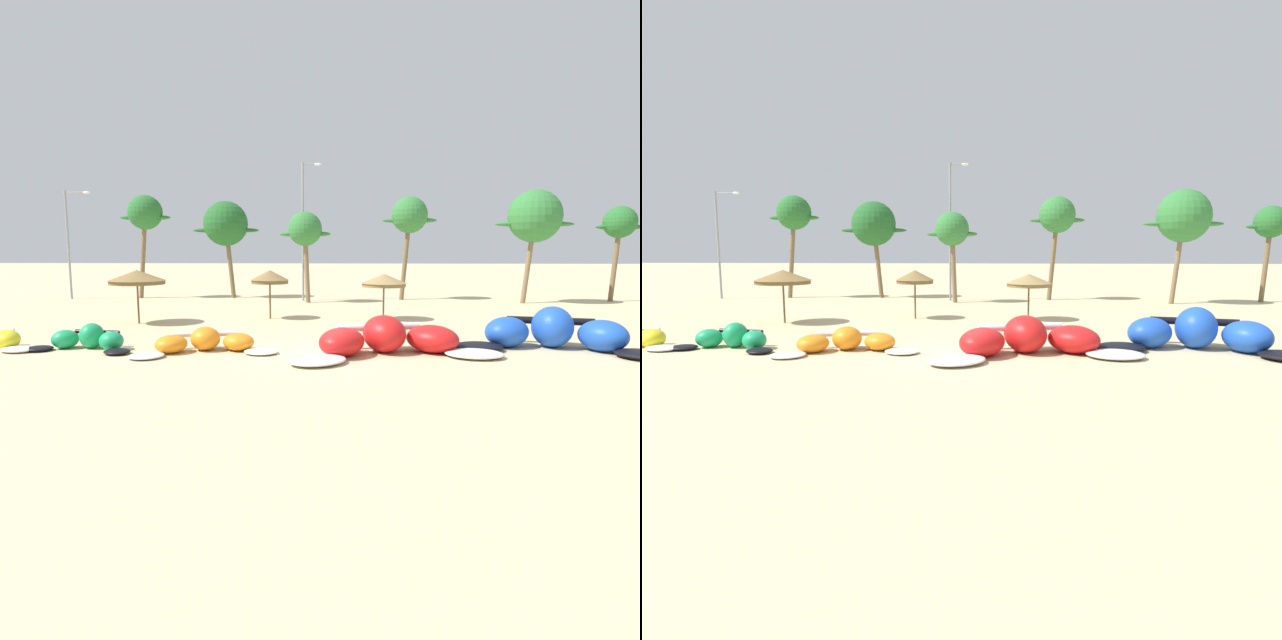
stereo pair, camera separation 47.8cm
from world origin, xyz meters
TOP-DOWN VIEW (x-y plane):
  - ground_plane at (0.00, 0.00)m, footprint 260.00×260.00m
  - kite_left at (-9.51, 0.14)m, footprint 4.68×2.44m
  - kite_left_of_center at (-4.64, -0.12)m, footprint 5.76×3.39m
  - kite_center at (2.53, -0.27)m, footprint 8.35×4.94m
  - kite_right_of_center at (9.34, 1.07)m, footprint 8.12×4.73m
  - beach_umbrella_near_van at (-10.34, 7.40)m, footprint 3.08×3.08m
  - beach_umbrella_middle at (-3.46, 9.72)m, footprint 2.24×2.24m
  - beach_umbrella_near_palms at (3.10, 9.53)m, footprint 2.62×2.62m
  - palm_leftmost at (-15.44, 22.12)m, footprint 4.20×2.80m
  - palm_left at (-8.93, 22.69)m, footprint 5.49×3.66m
  - palm_left_of_gap at (-2.11, 19.09)m, footprint 3.83×2.56m
  - palm_center_left at (5.97, 21.74)m, footprint 4.31×2.87m
  - palm_center_right at (14.88, 19.36)m, footprint 5.81×3.87m
  - palm_right_of_gap at (21.86, 21.00)m, footprint 3.63×2.42m
  - lamppost_west at (-21.22, 20.98)m, footprint 2.11×0.24m
  - lamppost_west_center at (-2.29, 20.59)m, footprint 1.53×0.24m

SIDE VIEW (x-z plane):
  - ground_plane at x=0.00m, z-range 0.00..0.00m
  - kite_left_of_center at x=-4.64m, z-range -0.11..0.83m
  - kite_left at x=-9.51m, z-range -0.12..0.91m
  - kite_center at x=2.53m, z-range -0.17..1.28m
  - kite_right_of_center at x=9.34m, z-range -0.20..1.49m
  - beach_umbrella_near_palms at x=3.10m, z-range 0.95..3.59m
  - beach_umbrella_middle at x=-3.46m, z-range 1.03..3.86m
  - beach_umbrella_near_van at x=-10.34m, z-range 1.07..3.99m
  - lamppost_west at x=-21.22m, z-range 0.57..9.23m
  - palm_left_of_gap at x=-2.11m, z-range 2.01..8.84m
  - lamppost_west_center at x=-2.29m, z-range 0.52..11.14m
  - palm_right_of_gap at x=21.86m, z-range 2.27..9.57m
  - palm_left at x=-8.93m, z-range 2.09..10.05m
  - palm_center_right at x=14.88m, z-range 2.20..10.59m
  - palm_center_left at x=5.97m, z-range 2.51..10.68m
  - palm_leftmost at x=-15.44m, z-range 2.66..11.08m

